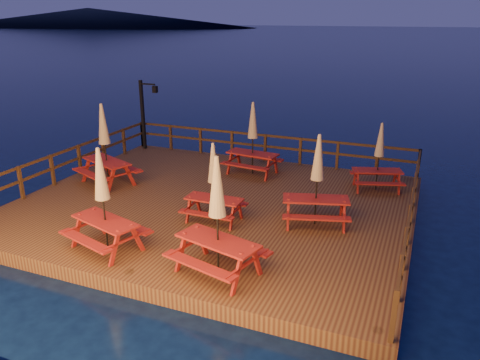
{
  "coord_description": "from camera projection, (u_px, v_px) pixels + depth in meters",
  "views": [
    {
      "loc": [
        5.98,
        -12.41,
        6.04
      ],
      "look_at": [
        0.64,
        0.6,
        1.04
      ],
      "focal_mm": 35.0,
      "sensor_mm": 36.0,
      "label": 1
    }
  ],
  "objects": [
    {
      "name": "picnic_table_6",
      "position": [
        317.0,
        179.0,
        12.85
      ],
      "size": [
        2.18,
        1.97,
        2.62
      ],
      "rotation": [
        0.0,
        0.0,
        0.29
      ],
      "color": "maroon",
      "rests_on": "deck"
    },
    {
      "name": "railing",
      "position": [
        236.0,
        164.0,
        16.14
      ],
      "size": [
        11.8,
        9.75,
        1.1
      ],
      "color": "#341D10",
      "rests_on": "deck"
    },
    {
      "name": "picnic_table_3",
      "position": [
        217.0,
        215.0,
        10.32
      ],
      "size": [
        2.31,
        2.06,
        2.81
      ],
      "rotation": [
        0.0,
        0.0,
        -0.26
      ],
      "color": "maroon",
      "rests_on": "deck"
    },
    {
      "name": "picnic_table_1",
      "position": [
        103.0,
        198.0,
        11.45
      ],
      "size": [
        2.22,
        1.99,
        2.66
      ],
      "rotation": [
        0.0,
        0.0,
        -0.29
      ],
      "color": "maroon",
      "rests_on": "deck"
    },
    {
      "name": "picnic_table_2",
      "position": [
        379.0,
        156.0,
        15.52
      ],
      "size": [
        1.95,
        1.77,
        2.31
      ],
      "rotation": [
        0.0,
        0.0,
        0.32
      ],
      "color": "maroon",
      "rests_on": "deck"
    },
    {
      "name": "picnic_table_5",
      "position": [
        214.0,
        181.0,
        13.12
      ],
      "size": [
        1.64,
        1.36,
        2.32
      ],
      "rotation": [
        0.0,
        0.0,
        0.01
      ],
      "color": "maroon",
      "rests_on": "deck"
    },
    {
      "name": "lamp_post",
      "position": [
        145.0,
        109.0,
        20.14
      ],
      "size": [
        0.85,
        0.18,
        3.0
      ],
      "color": "black",
      "rests_on": "deck"
    },
    {
      "name": "headland_left",
      "position": [
        89.0,
        17.0,
        236.32
      ],
      "size": [
        180.0,
        84.0,
        9.0
      ],
      "primitive_type": "ellipsoid",
      "color": "black",
      "rests_on": "ground"
    },
    {
      "name": "deck_piles",
      "position": [
        215.0,
        222.0,
        15.08
      ],
      "size": [
        11.44,
        9.44,
        1.4
      ],
      "color": "#341D10",
      "rests_on": "ground"
    },
    {
      "name": "deck",
      "position": [
        214.0,
        208.0,
        14.92
      ],
      "size": [
        12.0,
        10.0,
        0.4
      ],
      "primitive_type": "cube",
      "color": "#462516",
      "rests_on": "ground"
    },
    {
      "name": "ground",
      "position": [
        214.0,
        214.0,
        14.98
      ],
      "size": [
        500.0,
        500.0,
        0.0
      ],
      "primitive_type": "plane",
      "color": "black",
      "rests_on": "ground"
    },
    {
      "name": "picnic_table_0",
      "position": [
        105.0,
        143.0,
        16.0
      ],
      "size": [
        2.45,
        2.25,
        2.83
      ],
      "rotation": [
        0.0,
        0.0,
        -0.39
      ],
      "color": "maroon",
      "rests_on": "deck"
    },
    {
      "name": "picnic_table_4",
      "position": [
        253.0,
        137.0,
        17.04
      ],
      "size": [
        2.04,
        1.74,
        2.69
      ],
      "rotation": [
        0.0,
        0.0,
        -0.11
      ],
      "color": "maroon",
      "rests_on": "deck"
    }
  ]
}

